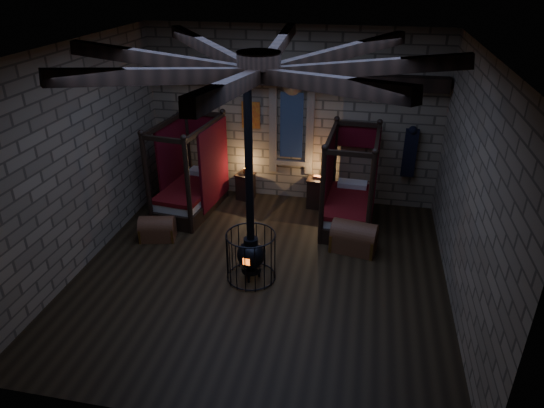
% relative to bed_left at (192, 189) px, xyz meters
% --- Properties ---
extents(room, '(7.02, 7.02, 4.29)m').
position_rel_bed_left_xyz_m(room, '(2.23, -2.25, 3.20)').
color(room, black).
rests_on(room, ground).
extents(bed_left, '(1.34, 2.20, 2.19)m').
position_rel_bed_left_xyz_m(bed_left, '(0.00, 0.00, 0.00)').
color(bed_left, black).
rests_on(bed_left, ground).
extents(bed_right, '(1.17, 2.09, 2.14)m').
position_rel_bed_left_xyz_m(bed_right, '(3.75, 0.03, -0.01)').
color(bed_right, black).
rests_on(bed_right, ground).
extents(trunk_left, '(0.83, 0.62, 0.55)m').
position_rel_bed_left_xyz_m(trunk_left, '(-0.26, -1.51, -0.30)').
color(trunk_left, brown).
rests_on(trunk_left, ground).
extents(trunk_right, '(1.00, 0.73, 0.67)m').
position_rel_bed_left_xyz_m(trunk_right, '(3.93, -1.14, -0.24)').
color(trunk_right, brown).
rests_on(trunk_right, ground).
extents(nightstand_left, '(0.51, 0.50, 0.83)m').
position_rel_bed_left_xyz_m(nightstand_left, '(1.13, 0.80, -0.19)').
color(nightstand_left, black).
rests_on(nightstand_left, ground).
extents(nightstand_right, '(0.50, 0.48, 0.82)m').
position_rel_bed_left_xyz_m(nightstand_right, '(2.94, 0.71, -0.16)').
color(nightstand_right, black).
rests_on(nightstand_right, ground).
extents(stove, '(0.94, 0.94, 4.05)m').
position_rel_bed_left_xyz_m(stove, '(2.08, -2.53, 0.06)').
color(stove, black).
rests_on(stove, ground).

